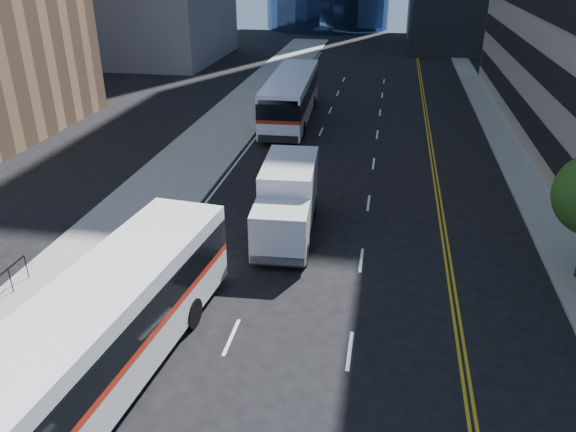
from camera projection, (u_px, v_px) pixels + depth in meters
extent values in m
plane|color=black|center=(327.00, 392.00, 16.63)|extent=(160.00, 160.00, 0.00)
cube|color=gray|center=(223.00, 129.00, 40.49)|extent=(5.00, 90.00, 0.15)
cube|color=gray|center=(505.00, 145.00, 37.34)|extent=(2.00, 90.00, 0.15)
cube|color=silver|center=(102.00, 359.00, 16.51)|extent=(4.06, 12.98, 1.17)
cube|color=red|center=(99.00, 340.00, 16.21)|extent=(4.08, 13.00, 0.23)
cube|color=black|center=(96.00, 324.00, 15.96)|extent=(4.08, 13.00, 0.96)
cube|color=silver|center=(91.00, 300.00, 15.61)|extent=(4.06, 12.98, 0.53)
cylinder|color=black|center=(127.00, 301.00, 19.96)|extent=(0.43, 1.09, 1.06)
cylinder|color=black|center=(192.00, 313.00, 19.32)|extent=(0.43, 1.09, 1.06)
cube|color=white|center=(291.00, 108.00, 42.46)|extent=(3.48, 13.41, 1.22)
cube|color=red|center=(291.00, 98.00, 42.15)|extent=(3.50, 13.43, 0.24)
cube|color=black|center=(291.00, 90.00, 41.89)|extent=(3.50, 13.43, 1.00)
cube|color=white|center=(291.00, 79.00, 41.53)|extent=(3.48, 13.41, 0.55)
cylinder|color=black|center=(265.00, 128.00, 39.25)|extent=(0.38, 1.12, 1.11)
cylinder|color=black|center=(303.00, 129.00, 38.93)|extent=(0.38, 1.12, 1.11)
cylinder|color=black|center=(281.00, 101.00, 45.99)|extent=(0.38, 1.12, 1.11)
cylinder|color=black|center=(313.00, 102.00, 45.67)|extent=(0.38, 1.12, 1.11)
cube|color=silver|center=(280.00, 231.00, 23.06)|extent=(2.42, 2.24, 2.01)
cube|color=black|center=(277.00, 233.00, 22.08)|extent=(2.09, 0.19, 1.05)
cube|color=silver|center=(290.00, 187.00, 25.81)|extent=(2.58, 4.72, 2.49)
cube|color=black|center=(287.00, 225.00, 25.48)|extent=(2.09, 6.40, 0.24)
cylinder|color=black|center=(255.00, 251.00, 23.39)|extent=(0.32, 0.93, 0.92)
cylinder|color=black|center=(304.00, 254.00, 23.18)|extent=(0.32, 0.93, 0.92)
cylinder|color=black|center=(272.00, 205.00, 27.68)|extent=(0.32, 0.93, 0.92)
cylinder|color=black|center=(313.00, 207.00, 27.46)|extent=(0.32, 0.93, 0.92)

